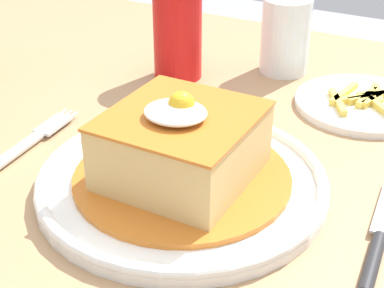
{
  "coord_description": "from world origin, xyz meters",
  "views": [
    {
      "loc": [
        0.26,
        -0.47,
        1.07
      ],
      "look_at": [
        0.02,
        -0.04,
        0.79
      ],
      "focal_mm": 54.54,
      "sensor_mm": 36.0,
      "label": 1
    }
  ],
  "objects_px": {
    "fork": "(30,141)",
    "knife": "(377,246)",
    "side_plate_fries": "(363,103)",
    "soda_can": "(178,34)",
    "drinking_glass": "(284,41)",
    "main_plate": "(182,180)"
  },
  "relations": [
    {
      "from": "main_plate",
      "to": "knife",
      "type": "relative_size",
      "value": 1.72
    },
    {
      "from": "drinking_glass",
      "to": "side_plate_fries",
      "type": "height_order",
      "value": "drinking_glass"
    },
    {
      "from": "main_plate",
      "to": "soda_can",
      "type": "relative_size",
      "value": 2.3
    },
    {
      "from": "main_plate",
      "to": "fork",
      "type": "relative_size",
      "value": 2.01
    },
    {
      "from": "main_plate",
      "to": "knife",
      "type": "bearing_deg",
      "value": -1.32
    },
    {
      "from": "fork",
      "to": "drinking_glass",
      "type": "distance_m",
      "value": 0.38
    },
    {
      "from": "main_plate",
      "to": "fork",
      "type": "xyz_separation_m",
      "value": [
        -0.19,
        -0.01,
        -0.0
      ]
    },
    {
      "from": "drinking_glass",
      "to": "side_plate_fries",
      "type": "distance_m",
      "value": 0.15
    },
    {
      "from": "soda_can",
      "to": "fork",
      "type": "bearing_deg",
      "value": -100.28
    },
    {
      "from": "fork",
      "to": "side_plate_fries",
      "type": "distance_m",
      "value": 0.41
    },
    {
      "from": "drinking_glass",
      "to": "main_plate",
      "type": "bearing_deg",
      "value": -86.0
    },
    {
      "from": "main_plate",
      "to": "side_plate_fries",
      "type": "bearing_deg",
      "value": 67.56
    },
    {
      "from": "soda_can",
      "to": "side_plate_fries",
      "type": "height_order",
      "value": "soda_can"
    },
    {
      "from": "soda_can",
      "to": "drinking_glass",
      "type": "bearing_deg",
      "value": 36.01
    },
    {
      "from": "soda_can",
      "to": "side_plate_fries",
      "type": "bearing_deg",
      "value": 5.83
    },
    {
      "from": "soda_can",
      "to": "knife",
      "type": "bearing_deg",
      "value": -36.17
    },
    {
      "from": "fork",
      "to": "knife",
      "type": "bearing_deg",
      "value": 0.75
    },
    {
      "from": "soda_can",
      "to": "drinking_glass",
      "type": "height_order",
      "value": "soda_can"
    },
    {
      "from": "fork",
      "to": "drinking_glass",
      "type": "height_order",
      "value": "drinking_glass"
    },
    {
      "from": "knife",
      "to": "drinking_glass",
      "type": "relative_size",
      "value": 1.58
    },
    {
      "from": "main_plate",
      "to": "drinking_glass",
      "type": "distance_m",
      "value": 0.33
    },
    {
      "from": "main_plate",
      "to": "fork",
      "type": "distance_m",
      "value": 0.19
    }
  ]
}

